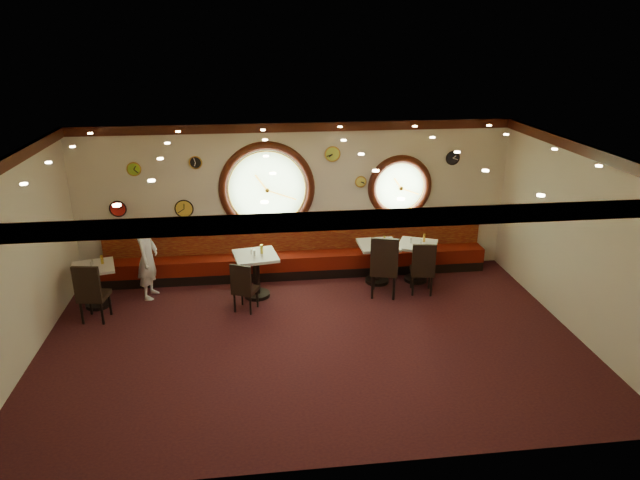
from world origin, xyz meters
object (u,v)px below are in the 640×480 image
Objects in this scene: chair_c at (384,263)px; condiment_c_bottle at (384,239)px; table_c at (378,258)px; condiment_a_bottle at (102,260)px; condiment_b_bottle at (262,249)px; condiment_b_pepper at (255,253)px; condiment_a_pepper at (91,265)px; condiment_d_pepper at (421,242)px; condiment_d_bottle at (424,238)px; waiter at (147,258)px; chair_d at (423,265)px; chair_a at (91,290)px; chair_b at (243,284)px; condiment_a_salt at (92,262)px; table_d at (417,257)px; table_b at (256,270)px; condiment_c_pepper at (380,243)px; condiment_b_salt at (251,251)px; condiment_d_salt at (411,241)px; condiment_c_salt at (372,241)px; table_a at (95,281)px.

chair_c reaches higher than condiment_c_bottle.
table_c is at bearing 102.79° from chair_c.
condiment_a_bottle is 0.94× the size of condiment_b_bottle.
condiment_b_pepper is 2.84m from condiment_a_bottle.
condiment_d_pepper is (6.37, 0.41, 0.01)m from condiment_a_pepper.
waiter reaches higher than condiment_d_bottle.
chair_c is at bearing -165.72° from chair_d.
chair_c is 4.63× the size of condiment_a_bottle.
condiment_b_pepper is at bearing 21.73° from chair_a.
condiment_a_pepper is (-2.77, 0.52, 0.31)m from chair_b.
condiment_a_salt is 0.99m from waiter.
condiment_d_pepper reaches higher than condiment_a_salt.
table_d is 10.99× the size of condiment_a_salt.
condiment_b_bottle is at bearing -173.31° from condiment_d_bottle.
table_b is 2.53m from condiment_c_pepper.
condiment_c_bottle is 4.69m from waiter.
condiment_b_salt is 2.94m from condiment_a_pepper.
condiment_d_salt is at bearing 1.48° from table_c.
chair_b is 0.87m from condiment_b_bottle.
condiment_b_bottle is (0.14, 0.09, 0.03)m from condiment_b_pepper.
chair_d is 3.76× the size of condiment_d_bottle.
condiment_a_pepper is at bearing -177.84° from table_b.
condiment_c_salt is 1.10m from condiment_d_bottle.
condiment_c_salt reaches higher than table_a.
condiment_d_pepper is 0.18m from condiment_d_bottle.
condiment_c_salt is (2.44, 0.37, -0.03)m from condiment_b_salt.
condiment_d_pepper is (3.44, 0.24, -0.06)m from condiment_b_salt.
table_d is 10.04× the size of condiment_c_salt.
condiment_c_pepper reaches higher than condiment_a_salt.
chair_c reaches higher than condiment_a_bottle.
condiment_d_bottle is (3.46, 0.43, 0.36)m from table_b.
condiment_b_pepper is at bearing -146.02° from condiment_b_bottle.
condiment_d_bottle is at bearing 4.28° from table_a.
condiment_d_bottle reaches higher than chair_b.
table_b is at bearing -173.98° from chair_d.
chair_a is 0.78m from condiment_a_salt.
condiment_b_salt is at bearing -173.38° from chair_c.
condiment_d_pepper is (0.91, 0.64, 0.15)m from chair_c.
chair_b is at bearing -13.60° from condiment_a_salt.
chair_d is (-0.07, -0.65, 0.10)m from table_d.
table_b is at bearing -169.89° from condiment_c_salt.
table_d is 6.89× the size of condiment_c_bottle.
table_a is 9.38× the size of condiment_a_pepper.
condiment_d_salt is 1.05× the size of condiment_a_pepper.
chair_a is 6.35m from condiment_d_pepper.
condiment_a_bottle is 0.81m from waiter.
condiment_a_salt is 6.50m from condiment_d_bottle.
condiment_d_bottle reaches higher than condiment_c_bottle.
table_d is 10.23× the size of condiment_a_pepper.
chair_d reaches higher than condiment_c_pepper.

